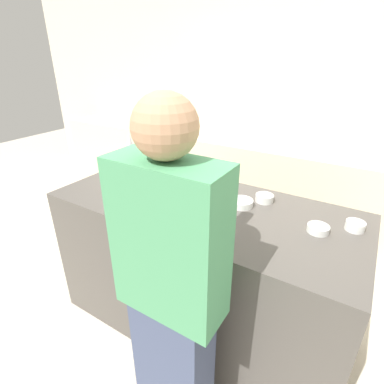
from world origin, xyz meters
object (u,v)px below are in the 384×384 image
object	(u,v)px
person	(172,295)
gingerbread_house	(178,184)
candy_bowl_near_tray_right	(355,225)
candy_bowl_center_rear	(188,179)
candy_bowl_behind_tray	(242,203)
decorative_tree	(131,154)
baking_tray	(179,200)
candy_bowl_beside_tree	(155,168)
mug	(111,186)
candy_bowl_front_corner	(264,198)
candy_bowl_far_right	(157,177)
candy_bowl_far_left	(318,228)

from	to	relation	value
person	gingerbread_house	bearing A→B (deg)	121.88
candy_bowl_near_tray_right	candy_bowl_center_rear	world-z (taller)	same
candy_bowl_behind_tray	candy_bowl_center_rear	bearing A→B (deg)	164.51
decorative_tree	candy_bowl_center_rear	distance (m)	0.45
baking_tray	decorative_tree	size ratio (longest dim) A/B	1.15
candy_bowl_center_rear	candy_bowl_beside_tree	bearing A→B (deg)	172.14
candy_bowl_behind_tray	mug	distance (m)	0.84
candy_bowl_front_corner	person	distance (m)	0.88
mug	candy_bowl_center_rear	bearing A→B (deg)	51.44
gingerbread_house	candy_bowl_far_right	world-z (taller)	gingerbread_house
candy_bowl_near_tray_right	candy_bowl_far_left	world-z (taller)	candy_bowl_near_tray_right
candy_bowl_near_tray_right	candy_bowl_front_corner	world-z (taller)	candy_bowl_near_tray_right
candy_bowl_far_right	candy_bowl_front_corner	size ratio (longest dim) A/B	0.85
candy_bowl_far_right	candy_bowl_behind_tray	bearing A→B (deg)	-3.93
baking_tray	candy_bowl_far_right	bearing A→B (deg)	149.19
gingerbread_house	mug	distance (m)	0.46
decorative_tree	candy_bowl_beside_tree	bearing A→B (deg)	57.37
candy_bowl_beside_tree	person	distance (m)	1.22
candy_bowl_center_rear	person	xyz separation A→B (m)	(0.48, -0.87, -0.11)
candy_bowl_far_right	candy_bowl_center_rear	size ratio (longest dim) A/B	0.78
candy_bowl_behind_tray	candy_bowl_beside_tree	xyz separation A→B (m)	(-0.78, 0.17, 0.01)
candy_bowl_center_rear	candy_bowl_far_right	bearing A→B (deg)	-158.50
gingerbread_house	person	distance (m)	0.73
decorative_tree	candy_bowl_far_right	size ratio (longest dim) A/B	3.55
candy_bowl_front_corner	candy_bowl_beside_tree	distance (m)	0.88
baking_tray	decorative_tree	bearing A→B (deg)	163.00
baking_tray	gingerbread_house	size ratio (longest dim) A/B	1.46
candy_bowl_far_left	candy_bowl_center_rear	xyz separation A→B (m)	(-0.90, 0.18, 0.01)
candy_bowl_beside_tree	mug	bearing A→B (deg)	-90.66
baking_tray	candy_bowl_center_rear	distance (m)	0.29
baking_tray	gingerbread_house	bearing A→B (deg)	25.39
candy_bowl_behind_tray	person	world-z (taller)	person
baking_tray	candy_bowl_far_right	world-z (taller)	candy_bowl_far_right
baking_tray	candy_bowl_behind_tray	xyz separation A→B (m)	(0.36, 0.14, 0.02)
candy_bowl_front_corner	candy_bowl_beside_tree	xyz separation A→B (m)	(-0.88, 0.04, 0.00)
candy_bowl_far_left	candy_bowl_behind_tray	xyz separation A→B (m)	(-0.44, 0.06, 0.00)
candy_bowl_far_left	mug	size ratio (longest dim) A/B	1.08
candy_bowl_far_right	candy_bowl_beside_tree	size ratio (longest dim) A/B	0.69
candy_bowl_center_rear	candy_bowl_far_left	bearing A→B (deg)	-11.54
candy_bowl_far_right	person	xyz separation A→B (m)	(0.69, -0.79, -0.10)
gingerbread_house	candy_bowl_far_left	world-z (taller)	gingerbread_house
decorative_tree	candy_bowl_front_corner	size ratio (longest dim) A/B	3.01
decorative_tree	candy_bowl_far_right	world-z (taller)	decorative_tree
gingerbread_house	candy_bowl_near_tray_right	distance (m)	0.98
candy_bowl_far_right	candy_bowl_behind_tray	xyz separation A→B (m)	(0.67, -0.05, -0.00)
decorative_tree	mug	bearing A→B (deg)	-73.10
baking_tray	gingerbread_house	world-z (taller)	gingerbread_house
candy_bowl_near_tray_right	mug	world-z (taller)	mug
baking_tray	mug	bearing A→B (deg)	-161.66
candy_bowl_near_tray_right	candy_bowl_behind_tray	distance (m)	0.60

